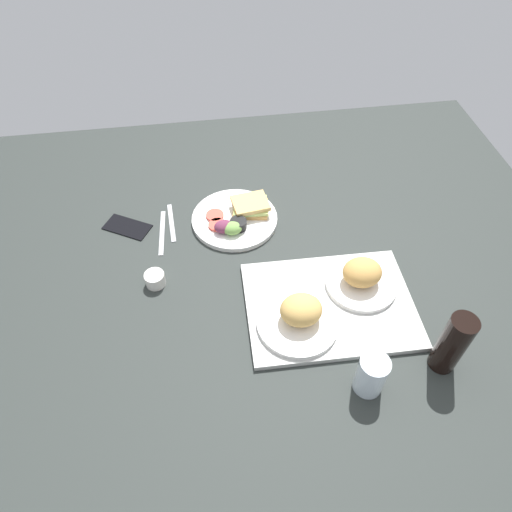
# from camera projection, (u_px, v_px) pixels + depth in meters

# --- Properties ---
(ground_plane) EXTENTS (1.90, 1.50, 0.03)m
(ground_plane) POSITION_uv_depth(u_px,v_px,m) (261.00, 260.00, 1.38)
(ground_plane) COLOR #282D2B
(serving_tray) EXTENTS (0.46, 0.34, 0.02)m
(serving_tray) POSITION_uv_depth(u_px,v_px,m) (330.00, 305.00, 1.25)
(serving_tray) COLOR #B2B2AD
(serving_tray) RESTS_ON ground_plane
(bread_plate_near) EXTENTS (0.20, 0.20, 0.09)m
(bread_plate_near) POSITION_uv_depth(u_px,v_px,m) (362.00, 277.00, 1.26)
(bread_plate_near) COLOR white
(bread_plate_near) RESTS_ON serving_tray
(bread_plate_far) EXTENTS (0.21, 0.21, 0.09)m
(bread_plate_far) POSITION_uv_depth(u_px,v_px,m) (299.00, 315.00, 1.18)
(bread_plate_far) COLOR white
(bread_plate_far) RESTS_ON serving_tray
(plate_with_salad) EXTENTS (0.27, 0.27, 0.05)m
(plate_with_salad) POSITION_uv_depth(u_px,v_px,m) (237.00, 218.00, 1.46)
(plate_with_salad) COLOR white
(plate_with_salad) RESTS_ON ground_plane
(drinking_glass) EXTENTS (0.07, 0.07, 0.11)m
(drinking_glass) POSITION_uv_depth(u_px,v_px,m) (371.00, 375.00, 1.06)
(drinking_glass) COLOR silver
(drinking_glass) RESTS_ON ground_plane
(soda_bottle) EXTENTS (0.06, 0.06, 0.19)m
(soda_bottle) POSITION_uv_depth(u_px,v_px,m) (452.00, 344.00, 1.07)
(soda_bottle) COLOR black
(soda_bottle) RESTS_ON ground_plane
(espresso_cup) EXTENTS (0.06, 0.06, 0.04)m
(espresso_cup) POSITION_uv_depth(u_px,v_px,m) (155.00, 279.00, 1.29)
(espresso_cup) COLOR silver
(espresso_cup) RESTS_ON ground_plane
(fork) EXTENTS (0.02, 0.17, 0.01)m
(fork) POSITION_uv_depth(u_px,v_px,m) (171.00, 222.00, 1.46)
(fork) COLOR #B7B7BC
(fork) RESTS_ON ground_plane
(knife) EXTENTS (0.02, 0.19, 0.01)m
(knife) POSITION_uv_depth(u_px,v_px,m) (162.00, 232.00, 1.44)
(knife) COLOR #B7B7BC
(knife) RESTS_ON ground_plane
(cell_phone) EXTENTS (0.16, 0.13, 0.01)m
(cell_phone) POSITION_uv_depth(u_px,v_px,m) (127.00, 227.00, 1.45)
(cell_phone) COLOR black
(cell_phone) RESTS_ON ground_plane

